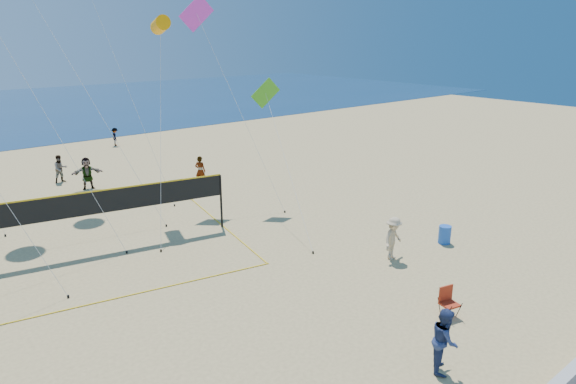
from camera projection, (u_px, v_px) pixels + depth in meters
bystander_a at (445, 340)px, 13.63m from camera, size 1.12×1.08×1.82m
bystander_b at (393, 238)px, 20.47m from camera, size 1.25×0.88×1.76m
far_person_1 at (87, 173)px, 29.83m from camera, size 1.81×0.95×1.87m
far_person_2 at (200, 171)px, 30.44m from camera, size 0.72×0.79×1.81m
far_person_3 at (60, 169)px, 31.18m from camera, size 0.86×0.69×1.69m
far_person_4 at (115, 137)px, 41.50m from camera, size 0.81×1.06×1.45m
camp_chair at (448, 300)px, 16.39m from camera, size 0.64×0.75×1.10m
trash_barrel at (445, 235)px, 22.16m from camera, size 0.68×0.68×0.78m
volleyball_net at (115, 206)px, 21.49m from camera, size 11.30×11.18×2.58m
kite_2 at (160, 25)px, 24.04m from camera, size 3.65×5.67×9.54m
kite_4 at (268, 101)px, 25.55m from camera, size 3.39×6.74×6.62m
kite_5 at (201, 23)px, 25.99m from camera, size 2.55×5.33×10.62m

